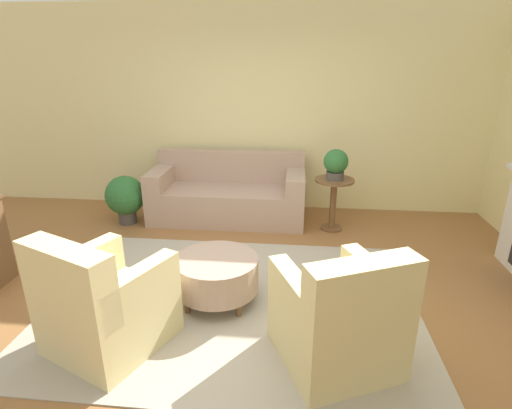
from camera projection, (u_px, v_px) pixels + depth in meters
ground_plane at (233, 302)px, 3.62m from camera, size 16.00×16.00×0.00m
wall_back at (260, 110)px, 5.58m from camera, size 9.11×0.12×2.80m
rug at (233, 302)px, 3.61m from camera, size 3.26×2.44×0.01m
couch at (228, 195)px, 5.45m from camera, size 2.05×0.87×0.88m
armchair_left at (103, 306)px, 2.94m from camera, size 1.00×1.01×0.93m
armchair_right at (340, 320)px, 2.78m from camera, size 1.00×1.01×0.93m
ottoman_table at (217, 273)px, 3.55m from camera, size 0.74×0.74×0.42m
side_table at (333, 196)px, 5.02m from camera, size 0.49×0.49×0.67m
potted_plant_on_side_table at (336, 163)px, 4.87m from camera, size 0.30×0.30×0.37m
potted_plant_floor at (125, 197)px, 5.25m from camera, size 0.52×0.52×0.65m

